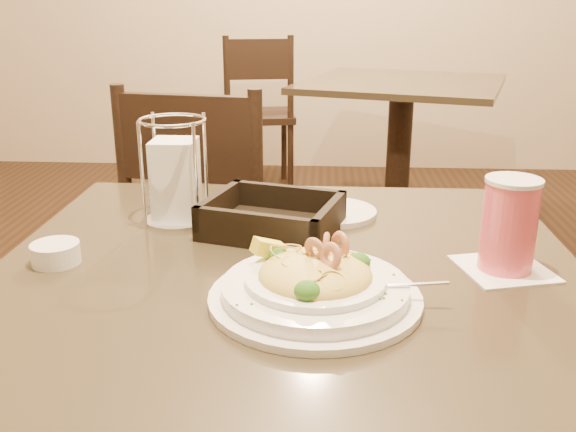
# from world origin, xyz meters

# --- Properties ---
(main_table) EXTENTS (0.90, 0.90, 0.75)m
(main_table) POSITION_xyz_m (0.00, 0.00, 0.51)
(main_table) COLOR black
(main_table) RESTS_ON ground
(background_table) EXTENTS (1.13, 1.13, 0.75)m
(background_table) POSITION_xyz_m (0.42, 2.26, 0.51)
(background_table) COLOR black
(background_table) RESTS_ON ground
(dining_chair_near) EXTENTS (0.48, 0.48, 0.93)m
(dining_chair_near) POSITION_xyz_m (-0.28, 0.82, 0.50)
(dining_chair_near) COLOR black
(dining_chair_near) RESTS_ON ground
(dining_chair_far) EXTENTS (0.49, 0.49, 0.93)m
(dining_chair_far) POSITION_xyz_m (-0.35, 2.90, 0.50)
(dining_chair_far) COLOR black
(dining_chair_far) RESTS_ON ground
(pasta_bowl) EXTENTS (0.32, 0.29, 0.09)m
(pasta_bowl) POSITION_xyz_m (0.04, -0.10, 0.78)
(pasta_bowl) COLOR white
(pasta_bowl) RESTS_ON main_table
(drink_glass) EXTENTS (0.15, 0.15, 0.14)m
(drink_glass) POSITION_xyz_m (0.33, 0.02, 0.82)
(drink_glass) COLOR white
(drink_glass) RESTS_ON main_table
(bread_basket) EXTENTS (0.26, 0.23, 0.06)m
(bread_basket) POSITION_xyz_m (-0.04, 0.16, 0.77)
(bread_basket) COLOR black
(bread_basket) RESTS_ON main_table
(napkin_caddy) EXTENTS (0.12, 0.12, 0.19)m
(napkin_caddy) POSITION_xyz_m (-0.21, 0.21, 0.83)
(napkin_caddy) COLOR silver
(napkin_caddy) RESTS_ON main_table
(side_plate) EXTENTS (0.21, 0.21, 0.01)m
(side_plate) POSITION_xyz_m (0.07, 0.26, 0.76)
(side_plate) COLOR white
(side_plate) RESTS_ON main_table
(butter_ramekin) EXTENTS (0.10, 0.10, 0.03)m
(butter_ramekin) POSITION_xyz_m (-0.36, 0.01, 0.77)
(butter_ramekin) COLOR white
(butter_ramekin) RESTS_ON main_table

